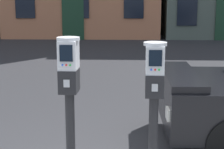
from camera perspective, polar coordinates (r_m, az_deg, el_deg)
The scene contains 2 objects.
parking_meter_near_kerb at distance 3.60m, azimuth -6.47°, elevation -1.64°, with size 0.22×0.26×1.48m.
parking_meter_twin_adjacent at distance 3.58m, azimuth 6.39°, elevation -2.22°, with size 0.22×0.26×1.43m.
Camera 1 is at (0.46, -3.70, 1.99)m, focal length 60.57 mm.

